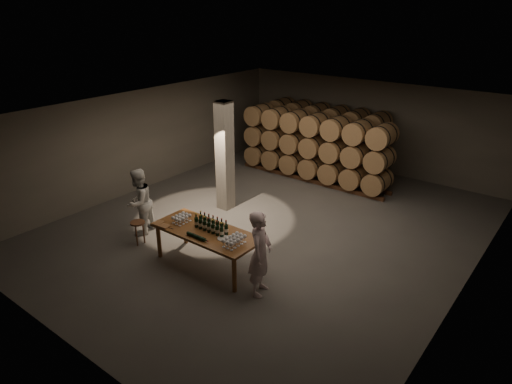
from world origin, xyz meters
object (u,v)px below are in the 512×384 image
Objects in this scene: stool at (138,226)px; person_man at (260,253)px; tasting_table at (207,235)px; bottle_cluster at (211,226)px; notebook_near at (164,226)px; plate at (224,238)px; person_woman at (139,202)px.

stool is 0.33× the size of person_man.
person_man is (1.62, -0.11, 0.14)m from tasting_table.
notebook_near is (-0.99, -0.51, -0.11)m from bottle_cluster.
plate reaches higher than stool.
bottle_cluster is 0.50m from plate.
tasting_table is 9.04× the size of plate.
bottle_cluster is 0.46× the size of person_man.
stool is (-1.17, 0.13, -0.41)m from notebook_near.
bottle_cluster is 1.42× the size of stool.
plate is 2.69m from stool.
person_woman is at bearing 134.86° from stool.
person_man is at bearing -3.92° from plate.
plate is at bearing -4.31° from tasting_table.
plate is (0.48, -0.11, -0.12)m from bottle_cluster.
stool is at bearing -169.84° from bottle_cluster.
tasting_table is at bearing 71.04° from person_woman.
notebook_near is 0.14× the size of person_woman.
notebook_near is (-0.91, -0.45, 0.12)m from tasting_table.
tasting_table is 4.24× the size of stool.
person_woman is (-0.43, 0.43, 0.39)m from stool.
tasting_table is 10.71× the size of notebook_near.
bottle_cluster reaches higher than tasting_table.
tasting_table is 1.45× the size of person_woman.
tasting_table is at bearing -143.63° from bottle_cluster.
notebook_near is at bearing 54.32° from person_woman.
person_man is at bearing 70.37° from person_woman.
person_man reaches higher than tasting_table.
person_woman reaches higher than stool.
notebook_near is at bearing 78.26° from person_man.
bottle_cluster is 3.02× the size of plate.
stool is at bearing 28.24° from person_woman.
bottle_cluster is at bearing 64.05° from person_man.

